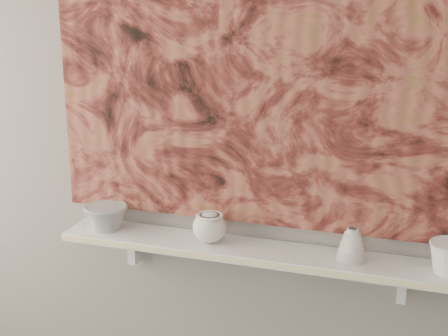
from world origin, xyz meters
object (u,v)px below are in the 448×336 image
at_px(painting, 264,65).
at_px(cup_cream, 210,227).
at_px(shelf, 255,252).
at_px(bowl_grey, 106,217).
at_px(bell_vessel, 352,244).

xyz_separation_m(painting, cup_cream, (-0.16, -0.08, -0.56)).
height_order(shelf, painting, painting).
bearing_deg(painting, bowl_grey, -171.92).
height_order(cup_cream, bell_vessel, bell_vessel).
relative_size(painting, bell_vessel, 13.57).
distance_m(bowl_grey, bell_vessel, 0.89).
height_order(painting, bowl_grey, painting).
bearing_deg(cup_cream, painting, 26.19).
xyz_separation_m(bowl_grey, cup_cream, (0.40, 0.00, 0.01)).
bearing_deg(shelf, painting, 90.00).
xyz_separation_m(shelf, cup_cream, (-0.16, 0.00, 0.07)).
distance_m(painting, bell_vessel, 0.65).
height_order(bowl_grey, cup_cream, cup_cream).
bearing_deg(painting, cup_cream, -153.81).
bearing_deg(bell_vessel, shelf, 180.00).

